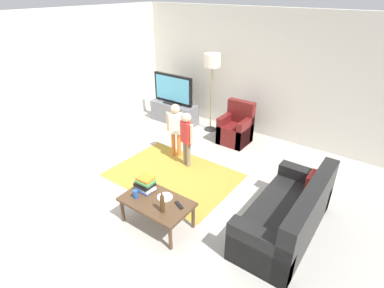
% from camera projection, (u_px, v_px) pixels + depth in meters
% --- Properties ---
extents(ground, '(7.80, 7.80, 0.00)m').
position_uv_depth(ground, '(171.00, 192.00, 5.03)').
color(ground, '#B2ADA3').
extents(wall_back, '(6.00, 0.12, 2.70)m').
position_uv_depth(wall_back, '(257.00, 74.00, 6.54)').
color(wall_back, silver).
rests_on(wall_back, ground).
extents(wall_left, '(0.12, 6.00, 2.70)m').
position_uv_depth(wall_left, '(53.00, 83.00, 5.97)').
color(wall_left, silver).
rests_on(wall_left, ground).
extents(area_rug, '(2.20, 1.60, 0.01)m').
position_uv_depth(area_rug, '(173.00, 175.00, 5.47)').
color(area_rug, '#B28C33').
rests_on(area_rug, ground).
extents(tv_stand, '(1.20, 0.44, 0.50)m').
position_uv_depth(tv_stand, '(174.00, 113.00, 7.49)').
color(tv_stand, slate).
rests_on(tv_stand, ground).
extents(tv, '(1.10, 0.28, 0.71)m').
position_uv_depth(tv, '(173.00, 90.00, 7.19)').
color(tv, black).
rests_on(tv, tv_stand).
extents(couch, '(0.80, 1.80, 0.86)m').
position_uv_depth(couch, '(290.00, 217.00, 4.06)').
color(couch, black).
rests_on(couch, ground).
extents(armchair, '(0.60, 0.60, 0.90)m').
position_uv_depth(armchair, '(236.00, 129.00, 6.51)').
color(armchair, maroon).
rests_on(armchair, ground).
extents(floor_lamp, '(0.36, 0.36, 1.78)m').
position_uv_depth(floor_lamp, '(212.00, 65.00, 6.48)').
color(floor_lamp, '#262626').
rests_on(floor_lamp, ground).
extents(child_near_tv, '(0.35, 0.21, 1.10)m').
position_uv_depth(child_near_tv, '(176.00, 126.00, 5.81)').
color(child_near_tv, orange).
rests_on(child_near_tv, ground).
extents(child_center, '(0.35, 0.19, 1.07)m').
position_uv_depth(child_center, '(187.00, 135.00, 5.49)').
color(child_center, gray).
rests_on(child_center, ground).
extents(coffee_table, '(1.00, 0.60, 0.42)m').
position_uv_depth(coffee_table, '(157.00, 203.00, 4.19)').
color(coffee_table, '#513823').
rests_on(coffee_table, ground).
extents(book_stack, '(0.30, 0.23, 0.20)m').
position_uv_depth(book_stack, '(145.00, 184.00, 4.35)').
color(book_stack, '#334CA5').
rests_on(book_stack, coffee_table).
extents(bottle, '(0.06, 0.06, 0.31)m').
position_uv_depth(bottle, '(162.00, 204.00, 3.90)').
color(bottle, '#4C3319').
rests_on(bottle, coffee_table).
extents(tv_remote, '(0.17, 0.11, 0.02)m').
position_uv_depth(tv_remote, '(179.00, 205.00, 4.06)').
color(tv_remote, black).
rests_on(tv_remote, coffee_table).
extents(soda_can, '(0.07, 0.07, 0.12)m').
position_uv_depth(soda_can, '(136.00, 194.00, 4.20)').
color(soda_can, '#2659B2').
rests_on(soda_can, coffee_table).
extents(plate, '(0.22, 0.22, 0.02)m').
position_uv_depth(plate, '(165.00, 197.00, 4.22)').
color(plate, white).
rests_on(plate, coffee_table).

